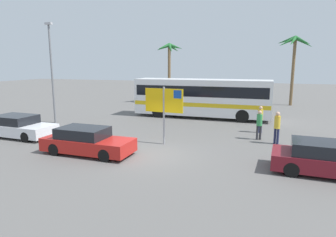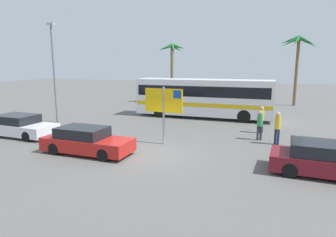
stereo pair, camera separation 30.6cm
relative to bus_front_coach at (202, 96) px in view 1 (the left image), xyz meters
name	(u,v)px [view 1 (the left image)]	position (x,y,z in m)	size (l,w,h in m)	color
ground	(149,154)	(-0.27, -10.84, -1.78)	(120.00, 120.00, 0.00)	#605E5B
bus_front_coach	(202,96)	(0.00, 0.00, 0.00)	(11.05, 2.52, 3.17)	white
ferry_sign	(165,103)	(-0.15, -8.79, 0.54)	(2.20, 0.18, 3.20)	gray
car_maroon	(324,159)	(7.46, -10.96, -1.15)	(4.23, 2.10, 1.32)	maroon
car_white	(18,126)	(-9.25, -10.06, -1.15)	(4.61, 2.09, 1.32)	silver
car_red	(87,141)	(-3.23, -11.71, -1.15)	(4.57, 1.83, 1.32)	red
pedestrian_by_bus	(259,123)	(4.78, -6.10, -0.75)	(0.32, 0.32, 1.75)	#2D2D33
pedestrian_near_sign	(260,117)	(4.79, -4.19, -0.75)	(0.32, 0.32, 1.75)	#1E2347
pedestrian_crossing_lot	(277,125)	(5.74, -6.77, -0.69)	(0.32, 0.32, 1.83)	#1E2347
lamp_post_left_side	(52,70)	(-10.06, -5.75, 2.22)	(0.56, 0.20, 7.35)	slate
palm_tree_seaside	(295,48)	(7.60, 10.40, 4.28)	(3.71, 3.85, 7.33)	brown
palm_tree_inland	(169,55)	(-5.42, 7.80, 3.59)	(3.06, 2.83, 6.69)	brown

